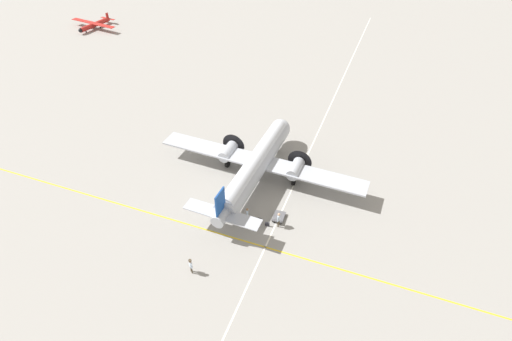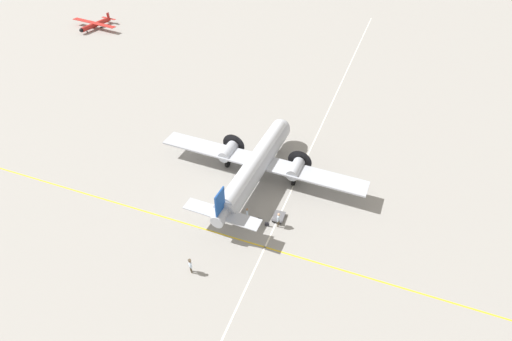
{
  "view_description": "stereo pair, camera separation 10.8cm",
  "coord_description": "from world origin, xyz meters",
  "px_view_note": "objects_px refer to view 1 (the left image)",
  "views": [
    {
      "loc": [
        -12.12,
        32.03,
        29.84
      ],
      "look_at": [
        0.0,
        0.0,
        1.58
      ],
      "focal_mm": 28.0,
      "sensor_mm": 36.0,
      "label": 1
    },
    {
      "loc": [
        -12.22,
        31.99,
        29.84
      ],
      "look_at": [
        0.0,
        0.0,
        1.58
      ],
      "focal_mm": 28.0,
      "sensor_mm": 36.0,
      "label": 2
    }
  ],
  "objects_px": {
    "passenger_boarding": "(247,213)",
    "ramp_agent": "(279,218)",
    "baggage_cart": "(279,217)",
    "light_aircraft_distant": "(94,25)",
    "suitcase_near_door": "(259,220)",
    "suitcase_upright_spare": "(267,224)",
    "airliner_main": "(257,162)",
    "crew_foreground": "(191,265)"
  },
  "relations": [
    {
      "from": "passenger_boarding",
      "to": "ramp_agent",
      "type": "distance_m",
      "value": 3.24
    },
    {
      "from": "baggage_cart",
      "to": "light_aircraft_distant",
      "type": "bearing_deg",
      "value": 51.17
    },
    {
      "from": "light_aircraft_distant",
      "to": "suitcase_near_door",
      "type": "bearing_deg",
      "value": 60.26
    },
    {
      "from": "suitcase_upright_spare",
      "to": "light_aircraft_distant",
      "type": "bearing_deg",
      "value": -37.17
    },
    {
      "from": "passenger_boarding",
      "to": "airliner_main",
      "type": "bearing_deg",
      "value": -16.93
    },
    {
      "from": "passenger_boarding",
      "to": "light_aircraft_distant",
      "type": "distance_m",
      "value": 63.03
    },
    {
      "from": "crew_foreground",
      "to": "passenger_boarding",
      "type": "height_order",
      "value": "crew_foreground"
    },
    {
      "from": "crew_foreground",
      "to": "baggage_cart",
      "type": "bearing_deg",
      "value": 99.61
    },
    {
      "from": "passenger_boarding",
      "to": "suitcase_near_door",
      "type": "bearing_deg",
      "value": -111.98
    },
    {
      "from": "airliner_main",
      "to": "passenger_boarding",
      "type": "bearing_deg",
      "value": -166.43
    },
    {
      "from": "airliner_main",
      "to": "baggage_cart",
      "type": "distance_m",
      "value": 6.91
    },
    {
      "from": "baggage_cart",
      "to": "ramp_agent",
      "type": "bearing_deg",
      "value": -165.98
    },
    {
      "from": "suitcase_upright_spare",
      "to": "baggage_cart",
      "type": "height_order",
      "value": "baggage_cart"
    },
    {
      "from": "airliner_main",
      "to": "crew_foreground",
      "type": "bearing_deg",
      "value": 177.85
    },
    {
      "from": "suitcase_upright_spare",
      "to": "light_aircraft_distant",
      "type": "height_order",
      "value": "light_aircraft_distant"
    },
    {
      "from": "crew_foreground",
      "to": "suitcase_near_door",
      "type": "bearing_deg",
      "value": 105.33
    },
    {
      "from": "suitcase_upright_spare",
      "to": "light_aircraft_distant",
      "type": "relative_size",
      "value": 0.04
    },
    {
      "from": "passenger_boarding",
      "to": "suitcase_near_door",
      "type": "relative_size",
      "value": 2.9
    },
    {
      "from": "crew_foreground",
      "to": "ramp_agent",
      "type": "height_order",
      "value": "ramp_agent"
    },
    {
      "from": "baggage_cart",
      "to": "crew_foreground",
      "type": "bearing_deg",
      "value": 146.79
    },
    {
      "from": "crew_foreground",
      "to": "suitcase_near_door",
      "type": "height_order",
      "value": "crew_foreground"
    },
    {
      "from": "suitcase_near_door",
      "to": "light_aircraft_distant",
      "type": "height_order",
      "value": "light_aircraft_distant"
    },
    {
      "from": "crew_foreground",
      "to": "light_aircraft_distant",
      "type": "xyz_separation_m",
      "value": [
        47.14,
        -46.8,
        -0.2
      ]
    },
    {
      "from": "ramp_agent",
      "to": "suitcase_upright_spare",
      "type": "xyz_separation_m",
      "value": [
        1.06,
        0.41,
        -0.86
      ]
    },
    {
      "from": "ramp_agent",
      "to": "suitcase_upright_spare",
      "type": "relative_size",
      "value": 3.61
    },
    {
      "from": "ramp_agent",
      "to": "suitcase_upright_spare",
      "type": "height_order",
      "value": "ramp_agent"
    },
    {
      "from": "crew_foreground",
      "to": "baggage_cart",
      "type": "distance_m",
      "value": 10.47
    },
    {
      "from": "ramp_agent",
      "to": "suitcase_near_door",
      "type": "bearing_deg",
      "value": 100.92
    },
    {
      "from": "crew_foreground",
      "to": "light_aircraft_distant",
      "type": "height_order",
      "value": "light_aircraft_distant"
    },
    {
      "from": "passenger_boarding",
      "to": "light_aircraft_distant",
      "type": "relative_size",
      "value": 0.15
    },
    {
      "from": "passenger_boarding",
      "to": "light_aircraft_distant",
      "type": "height_order",
      "value": "light_aircraft_distant"
    },
    {
      "from": "crew_foreground",
      "to": "suitcase_upright_spare",
      "type": "relative_size",
      "value": 3.45
    },
    {
      "from": "airliner_main",
      "to": "baggage_cart",
      "type": "xyz_separation_m",
      "value": [
        -4.23,
        5.02,
        -2.17
      ]
    },
    {
      "from": "light_aircraft_distant",
      "to": "suitcase_upright_spare",
      "type": "bearing_deg",
      "value": 60.61
    },
    {
      "from": "passenger_boarding",
      "to": "baggage_cart",
      "type": "bearing_deg",
      "value": -94.39
    },
    {
      "from": "suitcase_near_door",
      "to": "baggage_cart",
      "type": "xyz_separation_m",
      "value": [
        -1.67,
        -1.17,
        0.01
      ]
    },
    {
      "from": "crew_foreground",
      "to": "passenger_boarding",
      "type": "relative_size",
      "value": 1.03
    },
    {
      "from": "suitcase_near_door",
      "to": "airliner_main",
      "type": "bearing_deg",
      "value": -67.59
    },
    {
      "from": "suitcase_upright_spare",
      "to": "airliner_main",
      "type": "bearing_deg",
      "value": -61.55
    },
    {
      "from": "crew_foreground",
      "to": "airliner_main",
      "type": "bearing_deg",
      "value": 125.64
    },
    {
      "from": "ramp_agent",
      "to": "light_aircraft_distant",
      "type": "distance_m",
      "value": 65.38
    },
    {
      "from": "passenger_boarding",
      "to": "suitcase_upright_spare",
      "type": "distance_m",
      "value": 2.3
    }
  ]
}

